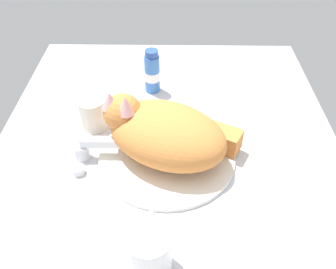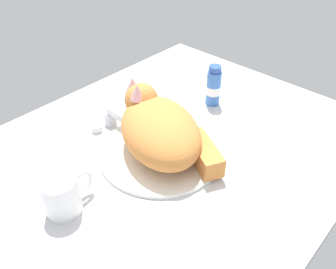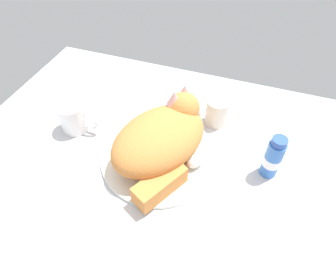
{
  "view_description": "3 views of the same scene",
  "coord_description": "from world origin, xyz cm",
  "px_view_note": "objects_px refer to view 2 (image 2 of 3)",
  "views": [
    {
      "loc": [
        -60.85,
        -1.13,
        59.83
      ],
      "look_at": [
        1.42,
        -0.22,
        5.95
      ],
      "focal_mm": 39.66,
      "sensor_mm": 36.0,
      "label": 1
    },
    {
      "loc": [
        -48.31,
        -46.86,
        58.42
      ],
      "look_at": [
        1.95,
        -0.77,
        5.43
      ],
      "focal_mm": 37.52,
      "sensor_mm": 36.0,
      "label": 2
    },
    {
      "loc": [
        18.53,
        -46.29,
        61.6
      ],
      "look_at": [
        1.06,
        3.81,
        5.57
      ],
      "focal_mm": 31.55,
      "sensor_mm": 36.0,
      "label": 3
    }
  ],
  "objects_px": {
    "rinse_cup": "(141,97)",
    "toothpaste_bottle": "(213,87)",
    "faucet": "(114,118)",
    "cat": "(160,128)",
    "coffee_mug": "(63,195)"
  },
  "relations": [
    {
      "from": "rinse_cup",
      "to": "toothpaste_bottle",
      "type": "xyz_separation_m",
      "value": [
        0.17,
        -0.14,
        0.02
      ]
    },
    {
      "from": "faucet",
      "to": "rinse_cup",
      "type": "bearing_deg",
      "value": 2.76
    },
    {
      "from": "faucet",
      "to": "cat",
      "type": "height_order",
      "value": "cat"
    },
    {
      "from": "cat",
      "to": "rinse_cup",
      "type": "relative_size",
      "value": 4.11
    },
    {
      "from": "toothpaste_bottle",
      "to": "faucet",
      "type": "bearing_deg",
      "value": 154.45
    },
    {
      "from": "rinse_cup",
      "to": "cat",
      "type": "bearing_deg",
      "value": -120.29
    },
    {
      "from": "coffee_mug",
      "to": "rinse_cup",
      "type": "xyz_separation_m",
      "value": [
        0.38,
        0.16,
        -0.0
      ]
    },
    {
      "from": "cat",
      "to": "rinse_cup",
      "type": "distance_m",
      "value": 0.21
    },
    {
      "from": "faucet",
      "to": "coffee_mug",
      "type": "distance_m",
      "value": 0.31
    },
    {
      "from": "rinse_cup",
      "to": "toothpaste_bottle",
      "type": "distance_m",
      "value": 0.22
    },
    {
      "from": "rinse_cup",
      "to": "faucet",
      "type": "bearing_deg",
      "value": -177.24
    },
    {
      "from": "cat",
      "to": "toothpaste_bottle",
      "type": "bearing_deg",
      "value": 8.13
    },
    {
      "from": "coffee_mug",
      "to": "rinse_cup",
      "type": "bearing_deg",
      "value": 22.89
    },
    {
      "from": "cat",
      "to": "coffee_mug",
      "type": "height_order",
      "value": "cat"
    },
    {
      "from": "faucet",
      "to": "coffee_mug",
      "type": "height_order",
      "value": "coffee_mug"
    }
  ]
}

